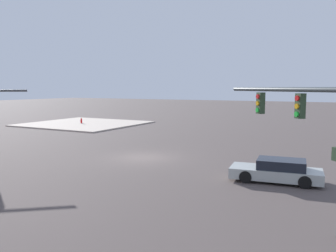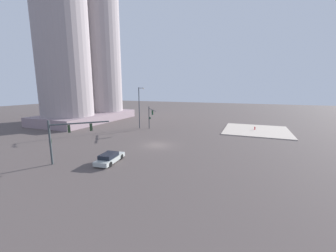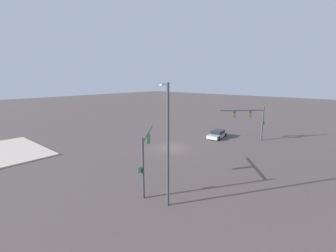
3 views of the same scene
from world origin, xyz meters
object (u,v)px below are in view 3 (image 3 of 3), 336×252
Objects in this scene: traffic_signal_near_corner at (252,117)px; streetlamp_curved_arm at (167,137)px; traffic_signal_opposite_side at (145,151)px; sedan_car_approaching at (217,134)px.

streetlamp_curved_arm is at bearing 49.62° from traffic_signal_near_corner.
sedan_car_approaching is (-20.68, -4.57, -2.95)m from traffic_signal_opposite_side.
traffic_signal_near_corner is 6.07m from sedan_car_approaching.
traffic_signal_opposite_side is 0.58× the size of streetlamp_curved_arm.
traffic_signal_near_corner is 22.49m from traffic_signal_opposite_side.
traffic_signal_near_corner is at bearing 102.96° from sedan_car_approaching.
sedan_car_approaching is at bearing -26.12° from traffic_signal_opposite_side.
streetlamp_curved_arm reaches higher than traffic_signal_opposite_side.
sedan_car_approaching is at bearing -26.90° from traffic_signal_near_corner.
traffic_signal_opposite_side is 3.70m from streetlamp_curved_arm.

